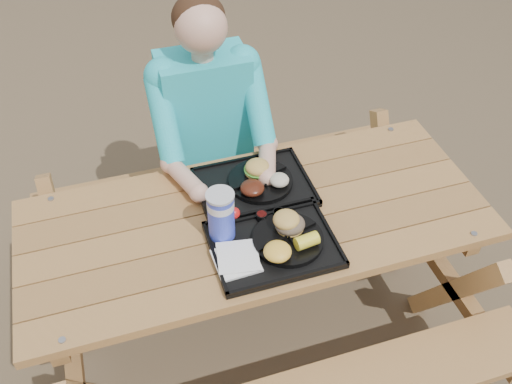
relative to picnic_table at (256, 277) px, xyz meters
name	(u,v)px	position (x,y,z in m)	size (l,w,h in m)	color
ground	(256,325)	(0.00, 0.00, -0.38)	(60.00, 60.00, 0.00)	#999999
picnic_table	(256,277)	(0.00, 0.00, 0.00)	(1.80, 1.49, 0.75)	#999999
tray_near	(273,245)	(0.01, -0.17, 0.39)	(0.45, 0.35, 0.02)	black
tray_far	(254,188)	(0.04, 0.15, 0.39)	(0.45, 0.35, 0.02)	black
plate_near	(288,239)	(0.07, -0.17, 0.41)	(0.26, 0.26, 0.02)	black
plate_far	(261,181)	(0.07, 0.16, 0.41)	(0.26, 0.26, 0.02)	black
napkin_stack	(236,260)	(-0.14, -0.21, 0.40)	(0.15, 0.15, 0.02)	white
soda_cup	(221,216)	(-0.15, -0.07, 0.49)	(0.10, 0.10, 0.20)	#1D31DA
condiment_bbq	(262,216)	(0.01, -0.04, 0.41)	(0.04, 0.04, 0.03)	black
condiment_mustard	(279,214)	(0.08, -0.05, 0.41)	(0.05, 0.05, 0.03)	yellow
sandwich	(290,218)	(0.09, -0.13, 0.47)	(0.10, 0.10, 0.11)	gold
mac_cheese	(278,251)	(0.00, -0.24, 0.44)	(0.10, 0.10, 0.05)	yellow
corn_cob	(307,241)	(0.12, -0.23, 0.44)	(0.08, 0.08, 0.05)	yellow
cutlery_far	(213,194)	(-0.13, 0.15, 0.40)	(0.03, 0.15, 0.01)	black
burger	(258,165)	(0.07, 0.19, 0.46)	(0.10, 0.10, 0.09)	gold
baked_beans	(252,188)	(0.01, 0.09, 0.44)	(0.10, 0.10, 0.04)	#4B1B0F
potato_salad	(279,180)	(0.13, 0.11, 0.44)	(0.08, 0.08, 0.04)	beige
diner	(209,151)	(-0.05, 0.57, 0.27)	(0.48, 0.84, 1.28)	teal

